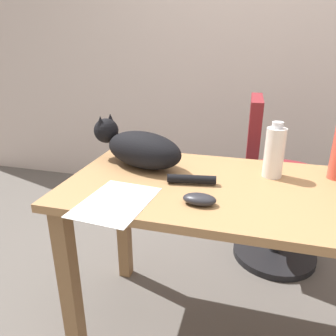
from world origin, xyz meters
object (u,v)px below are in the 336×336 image
Objects in this scene: cat at (139,148)px; water_bottle at (274,152)px; computer_mouse at (199,199)px; office_chair at (273,193)px.

water_bottle reaches higher than cat.
office_chair is at bearing 70.89° from computer_mouse.
computer_mouse is at bearing -109.11° from office_chair.
office_chair is 0.89m from cat.
office_chair is 0.66m from water_bottle.
computer_mouse is 0.51× the size of water_bottle.
computer_mouse is at bearing -42.46° from cat.
cat is 0.54m from water_bottle.
water_bottle is at bearing -95.94° from office_chair.
water_bottle is (-0.05, -0.51, 0.41)m from office_chair.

